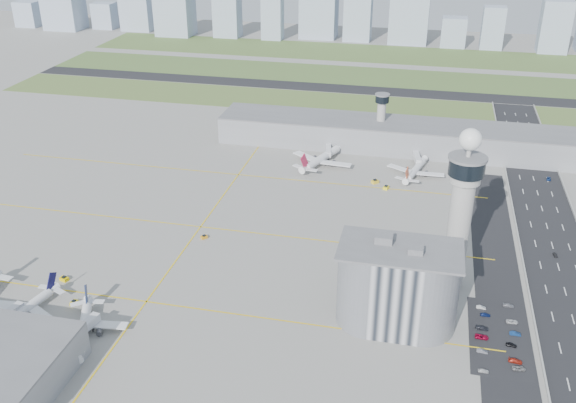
% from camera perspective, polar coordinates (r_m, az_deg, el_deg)
% --- Properties ---
extents(ground, '(1000.00, 1000.00, 0.00)m').
position_cam_1_polar(ground, '(261.18, -1.71, -6.30)').
color(ground, '#9A978F').
extents(grass_strip_0, '(480.00, 50.00, 0.08)m').
position_cam_1_polar(grass_strip_0, '(465.81, 2.81, 8.81)').
color(grass_strip_0, '#576F34').
rests_on(grass_strip_0, ground).
extents(grass_strip_1, '(480.00, 60.00, 0.08)m').
position_cam_1_polar(grass_strip_1, '(536.84, 4.26, 11.17)').
color(grass_strip_1, '#475E2C').
rests_on(grass_strip_1, ground).
extents(grass_strip_2, '(480.00, 70.00, 0.08)m').
position_cam_1_polar(grass_strip_2, '(613.64, 5.46, 13.07)').
color(grass_strip_2, '#4F6831').
rests_on(grass_strip_2, ground).
extents(runway, '(480.00, 22.00, 0.10)m').
position_cam_1_polar(runway, '(500.70, 3.57, 10.06)').
color(runway, black).
rests_on(runway, ground).
extents(highway, '(28.00, 500.00, 0.10)m').
position_cam_1_polar(highway, '(261.77, 23.80, -8.79)').
color(highway, black).
rests_on(highway, ground).
extents(barrier_left, '(0.60, 500.00, 1.20)m').
position_cam_1_polar(barrier_left, '(258.68, 20.77, -8.47)').
color(barrier_left, '#9E9E99').
rests_on(barrier_left, ground).
extents(landside_road, '(18.00, 260.00, 0.08)m').
position_cam_1_polar(landside_road, '(249.12, 18.47, -9.68)').
color(landside_road, black).
rests_on(landside_road, ground).
extents(parking_lot, '(20.00, 44.00, 0.10)m').
position_cam_1_polar(parking_lot, '(239.20, 18.18, -11.31)').
color(parking_lot, black).
rests_on(parking_lot, ground).
extents(taxiway_line_h_0, '(260.00, 0.60, 0.01)m').
position_cam_1_polar(taxiway_line_h_0, '(249.94, -12.48, -8.69)').
color(taxiway_line_h_0, yellow).
rests_on(taxiway_line_h_0, ground).
extents(taxiway_line_h_1, '(260.00, 0.60, 0.01)m').
position_cam_1_polar(taxiway_line_h_1, '(296.55, -7.78, -2.25)').
color(taxiway_line_h_1, yellow).
rests_on(taxiway_line_h_1, ground).
extents(taxiway_line_h_2, '(260.00, 0.60, 0.01)m').
position_cam_1_polar(taxiway_line_h_2, '(347.29, -4.44, 2.39)').
color(taxiway_line_h_2, yellow).
rests_on(taxiway_line_h_2, ground).
extents(taxiway_line_v, '(0.60, 260.00, 0.01)m').
position_cam_1_polar(taxiway_line_v, '(296.55, -7.78, -2.25)').
color(taxiway_line_v, yellow).
rests_on(taxiway_line_v, ground).
extents(control_tower, '(14.00, 14.00, 64.50)m').
position_cam_1_polar(control_tower, '(245.14, 15.19, -0.22)').
color(control_tower, '#ADAAA5').
rests_on(control_tower, ground).
extents(secondary_tower, '(8.60, 8.60, 31.90)m').
position_cam_1_polar(secondary_tower, '(383.35, 8.28, 7.57)').
color(secondary_tower, '#ADAAA5').
rests_on(secondary_tower, ground).
extents(admin_building, '(42.00, 24.00, 33.50)m').
position_cam_1_polar(admin_building, '(228.33, 9.69, -7.47)').
color(admin_building, '#B2B2B7').
rests_on(admin_building, ground).
extents(terminal_pier, '(210.00, 32.00, 15.80)m').
position_cam_1_polar(terminal_pier, '(384.55, 9.63, 5.81)').
color(terminal_pier, gray).
rests_on(terminal_pier, ground).
extents(airplane_near_b, '(35.96, 40.01, 9.74)m').
position_cam_1_polar(airplane_near_b, '(252.45, -22.56, -8.58)').
color(airplane_near_b, white).
rests_on(airplane_near_b, ground).
extents(airplane_near_c, '(42.04, 44.84, 10.00)m').
position_cam_1_polar(airplane_near_c, '(236.07, -17.79, -10.30)').
color(airplane_near_c, white).
rests_on(airplane_near_c, ground).
extents(airplane_far_a, '(49.71, 53.51, 12.13)m').
position_cam_1_polar(airplane_far_a, '(358.42, 3.08, 4.28)').
color(airplane_far_a, white).
rests_on(airplane_far_a, ground).
extents(airplane_far_b, '(39.71, 43.79, 10.43)m').
position_cam_1_polar(airplane_far_b, '(351.38, 11.32, 3.16)').
color(airplane_far_b, white).
rests_on(airplane_far_b, ground).
extents(jet_bridge_near_2, '(5.39, 14.31, 5.70)m').
position_cam_1_polar(jet_bridge_near_2, '(232.39, -18.70, -11.78)').
color(jet_bridge_near_2, silver).
rests_on(jet_bridge_near_2, ground).
extents(jet_bridge_far_0, '(5.39, 14.31, 5.70)m').
position_cam_1_polar(jet_bridge_far_0, '(375.04, 3.59, 4.77)').
color(jet_bridge_far_0, silver).
rests_on(jet_bridge_far_0, ground).
extents(jet_bridge_far_1, '(5.39, 14.31, 5.70)m').
position_cam_1_polar(jet_bridge_far_1, '(371.14, 11.24, 4.05)').
color(jet_bridge_far_1, silver).
rests_on(jet_bridge_far_1, ground).
extents(tug_1, '(3.75, 3.07, 1.88)m').
position_cam_1_polar(tug_1, '(270.49, -19.28, -6.47)').
color(tug_1, '#EBC600').
rests_on(tug_1, ground).
extents(tug_2, '(2.32, 3.12, 1.69)m').
position_cam_1_polar(tug_2, '(255.30, -18.49, -8.49)').
color(tug_2, yellow).
rests_on(tug_2, ground).
extents(tug_3, '(3.31, 3.37, 1.63)m').
position_cam_1_polar(tug_3, '(286.66, -7.48, -3.12)').
color(tug_3, orange).
rests_on(tug_3, ground).
extents(tug_4, '(4.38, 4.35, 2.13)m').
position_cam_1_polar(tug_4, '(339.08, 7.74, 1.79)').
color(tug_4, gold).
rests_on(tug_4, ground).
extents(tug_5, '(3.18, 3.91, 1.97)m').
position_cam_1_polar(tug_5, '(333.37, 8.71, 1.26)').
color(tug_5, yellow).
rests_on(tug_5, ground).
extents(car_lot_0, '(3.46, 1.55, 1.15)m').
position_cam_1_polar(car_lot_0, '(222.51, 16.98, -14.19)').
color(car_lot_0, silver).
rests_on(car_lot_0, ground).
extents(car_lot_1, '(3.75, 1.60, 1.20)m').
position_cam_1_polar(car_lot_1, '(230.16, 16.88, -12.60)').
color(car_lot_1, slate).
rests_on(car_lot_1, ground).
extents(car_lot_2, '(4.73, 2.29, 1.30)m').
position_cam_1_polar(car_lot_2, '(236.24, 16.84, -11.43)').
color(car_lot_2, '#A4072D').
rests_on(car_lot_2, ground).
extents(car_lot_3, '(4.47, 1.82, 1.30)m').
position_cam_1_polar(car_lot_3, '(240.35, 16.86, -10.70)').
color(car_lot_3, '#22232B').
rests_on(car_lot_3, ground).
extents(car_lot_4, '(3.61, 1.58, 1.21)m').
position_cam_1_polar(car_lot_4, '(247.33, 17.13, -9.58)').
color(car_lot_4, navy).
rests_on(car_lot_4, ground).
extents(car_lot_5, '(3.51, 1.42, 1.13)m').
position_cam_1_polar(car_lot_5, '(250.76, 16.79, -8.99)').
color(car_lot_5, silver).
rests_on(car_lot_5, ground).
extents(car_lot_6, '(4.56, 2.64, 1.20)m').
position_cam_1_polar(car_lot_6, '(226.91, 19.83, -13.77)').
color(car_lot_6, gray).
rests_on(car_lot_6, ground).
extents(car_lot_7, '(4.61, 2.17, 1.30)m').
position_cam_1_polar(car_lot_7, '(229.42, 19.56, -13.20)').
color(car_lot_7, '#A32214').
rests_on(car_lot_7, ground).
extents(car_lot_8, '(3.81, 2.01, 1.23)m').
position_cam_1_polar(car_lot_8, '(235.77, 19.23, -11.94)').
color(car_lot_8, black).
rests_on(car_lot_8, ground).
extents(car_lot_9, '(3.86, 1.36, 1.27)m').
position_cam_1_polar(car_lot_9, '(241.27, 19.54, -11.01)').
color(car_lot_9, navy).
rests_on(car_lot_9, ground).
extents(car_lot_10, '(4.36, 2.36, 1.16)m').
position_cam_1_polar(car_lot_10, '(246.79, 19.30, -10.05)').
color(car_lot_10, silver).
rests_on(car_lot_10, ground).
extents(car_lot_11, '(4.06, 1.69, 1.17)m').
position_cam_1_polar(car_lot_11, '(254.83, 19.01, -8.73)').
color(car_lot_11, gray).
rests_on(car_lot_11, ground).
extents(car_hw_1, '(1.64, 3.63, 1.16)m').
position_cam_1_polar(car_hw_1, '(293.88, 22.66, -4.41)').
color(car_hw_1, black).
rests_on(car_hw_1, ground).
extents(car_hw_2, '(2.57, 4.70, 1.25)m').
position_cam_1_polar(car_hw_2, '(367.00, 22.17, 1.88)').
color(car_hw_2, navy).
rests_on(car_hw_2, ground).
extents(car_hw_4, '(1.85, 3.55, 1.15)m').
position_cam_1_polar(car_hw_4, '(418.75, 19.14, 5.35)').
color(car_hw_4, '#909299').
rests_on(car_hw_4, ground).
extents(skyline_bldg_0, '(24.05, 19.24, 26.50)m').
position_cam_1_polar(skyline_bldg_0, '(778.83, -22.10, 15.20)').
color(skyline_bldg_0, '#9EADC1').
rests_on(skyline_bldg_0, ground).
extents(skyline_bldg_2, '(22.81, 18.25, 26.79)m').
position_cam_1_polar(skyline_bldg_2, '(741.45, -15.98, 15.60)').
color(skyline_bldg_2, '#9EADC1').
rests_on(skyline_bldg_2, ground).
extents(skyline_bldg_3, '(32.30, 25.84, 36.93)m').
position_cam_1_polar(skyline_bldg_3, '(724.31, -13.17, 16.08)').
color(skyline_bldg_3, '#9EADC1').
rests_on(skyline_bldg_3, ground).
extents(skyline_bldg_4, '(35.81, 28.65, 60.36)m').
position_cam_1_polar(skyline_bldg_4, '(688.46, -10.07, 16.83)').
color(skyline_bldg_4, '#9EADC1').
rests_on(skyline_bldg_4, ground).
extents(skyline_bldg_5, '(25.49, 20.39, 66.89)m').
position_cam_1_polar(skyline_bldg_5, '(673.43, -5.46, 17.17)').
color(skyline_bldg_5, '#9EADC1').
rests_on(skyline_bldg_5, ground).
extents(skyline_bldg_6, '(20.04, 16.03, 45.20)m').
position_cam_1_polar(skyline_bldg_6, '(660.63, -1.39, 16.14)').
color(skyline_bldg_6, '#9EADC1').
rests_on(skyline_bldg_6, ground).
extents(skyline_bldg_7, '(35.76, 28.61, 61.22)m').
position_cam_1_polar(skyline_bldg_7, '(668.60, 2.78, 16.94)').
color(skyline_bldg_7, '#9EADC1').
rests_on(skyline_bldg_7, ground).
extents(skyline_bldg_9, '(36.96, 29.57, 62.11)m').
position_cam_1_polar(skyline_bldg_9, '(654.46, 10.78, 16.36)').
color(skyline_bldg_9, '#9EADC1').
rests_on(skyline_bldg_9, ground).
extents(skyline_bldg_10, '(23.01, 18.41, 27.75)m').
position_cam_1_polar(skyline_bldg_10, '(648.83, 14.51, 14.37)').
color(skyline_bldg_10, '#9EADC1').
rests_on(skyline_bldg_10, ground).
extents(skyline_bldg_11, '(20.22, 16.18, 38.97)m').
position_cam_1_polar(skyline_bldg_11, '(649.28, 17.74, 14.48)').
color(skyline_bldg_11, '#9EADC1').
rests_on(skyline_bldg_11, ground).
extents(skyline_bldg_12, '(26.14, 20.92, 46.89)m').
position_cam_1_polar(skyline_bldg_12, '(653.10, 22.63, 14.16)').
color(skyline_bldg_12, '#9EADC1').
rests_on(skyline_bldg_12, ground).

